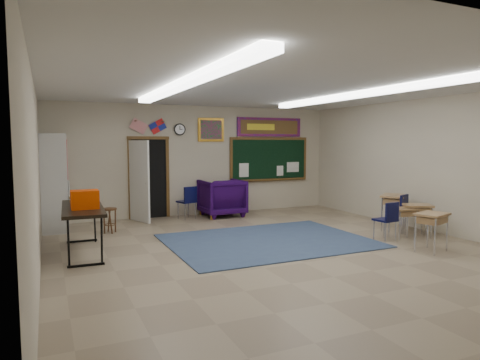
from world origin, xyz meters
name	(u,v)px	position (x,y,z in m)	size (l,w,h in m)	color
floor	(279,251)	(0.00, 0.00, 0.00)	(9.00, 9.00, 0.00)	gray
back_wall	(199,161)	(0.00, 4.50, 1.50)	(8.00, 0.04, 3.00)	#AA9E8A
left_wall	(36,178)	(-4.00, 0.00, 1.50)	(0.04, 9.00, 3.00)	#AA9E8A
right_wall	(438,165)	(4.00, 0.00, 1.50)	(0.04, 9.00, 3.00)	#AA9E8A
ceiling	(280,87)	(0.00, 0.00, 3.00)	(8.00, 9.00, 0.04)	silver
area_rug	(268,241)	(0.20, 0.80, 0.01)	(4.00, 3.00, 0.02)	#32455F
fluorescent_strips	(280,90)	(0.00, 0.00, 2.94)	(3.86, 6.00, 0.10)	white
doorway	(146,179)	(-1.50, 4.35, 1.06)	(1.10, 0.89, 2.16)	black
chalkboard	(269,160)	(2.20, 4.46, 1.46)	(2.55, 0.14, 1.30)	brown
bulletin_board	(270,127)	(2.20, 4.47, 2.45)	(2.10, 0.05, 0.55)	red
framed_art_print	(211,130)	(0.35, 4.47, 2.35)	(0.75, 0.05, 0.65)	#A87420
wall_clock	(180,129)	(-0.55, 4.47, 2.35)	(0.32, 0.05, 0.32)	black
wall_flags	(148,124)	(-1.40, 4.44, 2.48)	(1.16, 0.06, 0.70)	red
storage_cabinet	(54,182)	(-3.71, 3.85, 1.10)	(0.59, 1.25, 2.20)	#AAAAA5
wingback_armchair	(222,197)	(0.47, 3.97, 0.50)	(1.08, 1.11, 1.01)	#1C0534
student_chair_reading	(187,202)	(-0.54, 3.94, 0.43)	(0.43, 0.43, 0.86)	black
student_chair_desk_a	(385,221)	(2.43, -0.11, 0.40)	(0.40, 0.40, 0.80)	black
student_chair_desk_b	(412,215)	(3.38, 0.09, 0.43)	(0.43, 0.43, 0.86)	black
student_desk_front_left	(403,221)	(2.93, -0.09, 0.35)	(0.55, 0.42, 0.63)	olive
student_desk_front_right	(394,210)	(3.34, 0.59, 0.45)	(0.85, 0.81, 0.81)	olive
student_desk_back_left	(432,230)	(2.53, -1.18, 0.40)	(0.70, 0.60, 0.72)	olive
student_desk_back_right	(417,219)	(3.31, -0.12, 0.38)	(0.71, 0.67, 0.69)	olive
folding_table	(83,228)	(-3.29, 1.35, 0.47)	(0.77, 2.09, 1.18)	black
wooden_stool	(110,220)	(-2.62, 2.96, 0.29)	(0.31, 0.31, 0.55)	#492F16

